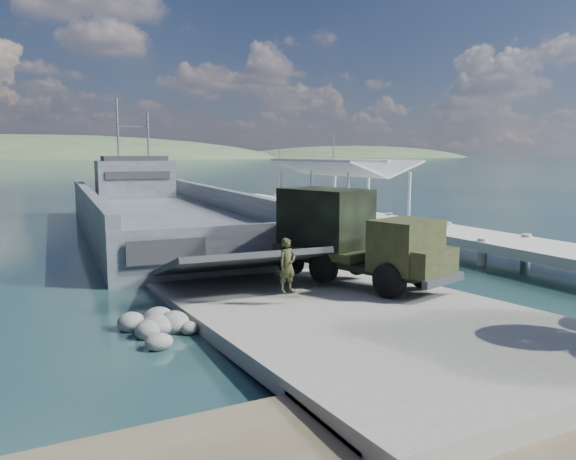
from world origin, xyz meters
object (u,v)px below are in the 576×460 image
object	(u,v)px
landing_craft	(157,221)
soldier	(287,276)
sailboat_far	(280,201)
military_truck	(350,236)
pier	(349,208)
sailboat_near	(334,212)

from	to	relation	value
landing_craft	soldier	size ratio (longest dim) A/B	20.19
sailboat_far	landing_craft	bearing A→B (deg)	-120.22
landing_craft	military_truck	distance (m)	20.62
pier	soldier	distance (m)	23.39
landing_craft	sailboat_near	bearing A→B (deg)	16.01
sailboat_far	pier	bearing A→B (deg)	-85.69
military_truck	sailboat_near	size ratio (longest dim) A/B	1.11
pier	soldier	size ratio (longest dim) A/B	23.18
military_truck	sailboat_near	distance (m)	27.75
soldier	sailboat_near	distance (m)	31.46
soldier	sailboat_far	xyz separation A→B (m)	(19.21, 39.36, -1.10)
landing_craft	soldier	world-z (taller)	landing_craft
soldier	sailboat_near	bearing A→B (deg)	44.14
military_truck	soldier	size ratio (longest dim) A/B	4.39
sailboat_far	soldier	bearing A→B (deg)	-99.39
landing_craft	sailboat_far	xyz separation A→B (m)	(18.16, 17.03, -0.56)
pier	soldier	bearing A→B (deg)	-128.64
soldier	sailboat_near	xyz separation A→B (m)	(17.94, 25.82, -1.05)
landing_craft	sailboat_near	distance (m)	17.26
pier	military_truck	bearing A→B (deg)	-123.30
soldier	sailboat_near	world-z (taller)	sailboat_near
pier	sailboat_near	size ratio (longest dim) A/B	5.85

